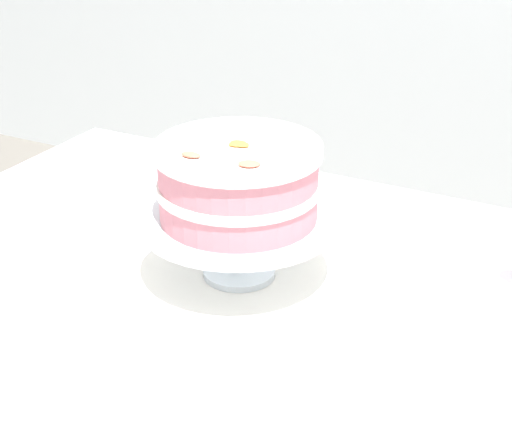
# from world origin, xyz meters

# --- Properties ---
(dining_table) EXTENTS (1.40, 1.00, 0.74)m
(dining_table) POSITION_xyz_m (0.00, -0.03, 0.65)
(dining_table) COLOR white
(dining_table) RESTS_ON ground
(linen_napkin) EXTENTS (0.35, 0.35, 0.00)m
(linen_napkin) POSITION_xyz_m (-0.09, 0.06, 0.74)
(linen_napkin) COLOR white
(linen_napkin) RESTS_ON dining_table
(cake_stand) EXTENTS (0.29, 0.29, 0.10)m
(cake_stand) POSITION_xyz_m (-0.09, 0.06, 0.82)
(cake_stand) COLOR silver
(cake_stand) RESTS_ON linen_napkin
(layer_cake) EXTENTS (0.24, 0.24, 0.12)m
(layer_cake) POSITION_xyz_m (-0.09, 0.06, 0.90)
(layer_cake) COLOR #CC7A84
(layer_cake) RESTS_ON cake_stand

